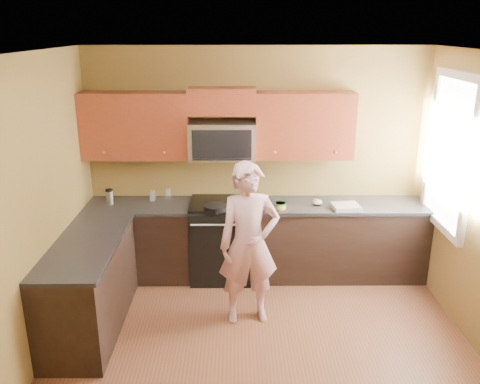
{
  "coord_description": "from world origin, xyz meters",
  "views": [
    {
      "loc": [
        -0.24,
        -3.79,
        2.9
      ],
      "look_at": [
        -0.2,
        1.3,
        1.2
      ],
      "focal_mm": 37.24,
      "sensor_mm": 36.0,
      "label": 1
    }
  ],
  "objects_px": {
    "microwave": "(222,158)",
    "butter_tub": "(281,209)",
    "woman": "(249,244)",
    "travel_mug": "(110,204)",
    "frying_pan": "(216,210)",
    "stove": "(223,240)"
  },
  "relations": [
    {
      "from": "microwave",
      "to": "butter_tub",
      "type": "bearing_deg",
      "value": -21.81
    },
    {
      "from": "microwave",
      "to": "woman",
      "type": "distance_m",
      "value": 1.25
    },
    {
      "from": "butter_tub",
      "to": "travel_mug",
      "type": "distance_m",
      "value": 1.99
    },
    {
      "from": "microwave",
      "to": "woman",
      "type": "relative_size",
      "value": 0.45
    },
    {
      "from": "microwave",
      "to": "butter_tub",
      "type": "height_order",
      "value": "microwave"
    },
    {
      "from": "frying_pan",
      "to": "travel_mug",
      "type": "height_order",
      "value": "travel_mug"
    },
    {
      "from": "frying_pan",
      "to": "woman",
      "type": "bearing_deg",
      "value": -65.7
    },
    {
      "from": "microwave",
      "to": "frying_pan",
      "type": "distance_m",
      "value": 0.63
    },
    {
      "from": "butter_tub",
      "to": "travel_mug",
      "type": "bearing_deg",
      "value": 175.22
    },
    {
      "from": "frying_pan",
      "to": "travel_mug",
      "type": "xyz_separation_m",
      "value": [
        -1.25,
        0.28,
        -0.03
      ]
    },
    {
      "from": "stove",
      "to": "microwave",
      "type": "relative_size",
      "value": 1.25
    },
    {
      "from": "stove",
      "to": "woman",
      "type": "height_order",
      "value": "woman"
    },
    {
      "from": "woman",
      "to": "butter_tub",
      "type": "distance_m",
      "value": 0.88
    },
    {
      "from": "microwave",
      "to": "frying_pan",
      "type": "bearing_deg",
      "value": -100.01
    },
    {
      "from": "stove",
      "to": "travel_mug",
      "type": "relative_size",
      "value": 5.23
    },
    {
      "from": "microwave",
      "to": "frying_pan",
      "type": "xyz_separation_m",
      "value": [
        -0.07,
        -0.38,
        -0.5
      ]
    },
    {
      "from": "woman",
      "to": "travel_mug",
      "type": "bearing_deg",
      "value": 140.82
    },
    {
      "from": "butter_tub",
      "to": "stove",
      "type": "bearing_deg",
      "value": 168.01
    },
    {
      "from": "microwave",
      "to": "butter_tub",
      "type": "xyz_separation_m",
      "value": [
        0.67,
        -0.27,
        -0.53
      ]
    },
    {
      "from": "travel_mug",
      "to": "frying_pan",
      "type": "bearing_deg",
      "value": -12.6
    },
    {
      "from": "woman",
      "to": "frying_pan",
      "type": "height_order",
      "value": "woman"
    },
    {
      "from": "microwave",
      "to": "stove",
      "type": "bearing_deg",
      "value": -90.0
    }
  ]
}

